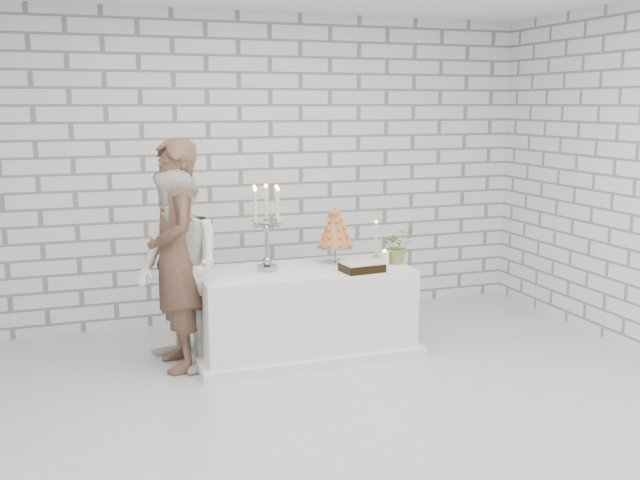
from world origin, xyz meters
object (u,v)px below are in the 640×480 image
(groom, at_px, (176,256))
(bride, at_px, (178,270))
(candelabra, at_px, (266,228))
(croquembouche, at_px, (335,235))
(cake_table, at_px, (304,311))

(groom, relative_size, bride, 1.13)
(candelabra, bearing_deg, croquembouche, 8.28)
(bride, distance_m, candelabra, 0.80)
(groom, xyz_separation_m, bride, (0.01, -0.04, -0.11))
(bride, relative_size, candelabra, 2.25)
(cake_table, height_order, candelabra, candelabra)
(cake_table, relative_size, candelabra, 2.45)
(candelabra, bearing_deg, bride, -175.82)
(cake_table, bearing_deg, croquembouche, 20.35)
(cake_table, bearing_deg, candelabra, 175.21)
(cake_table, height_order, groom, groom)
(groom, distance_m, candelabra, 0.78)
(groom, height_order, croquembouche, groom)
(bride, bearing_deg, groom, 178.19)
(cake_table, height_order, croquembouche, croquembouche)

